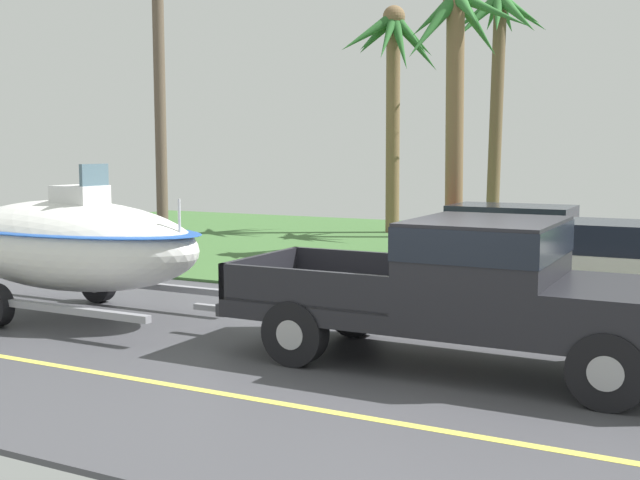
# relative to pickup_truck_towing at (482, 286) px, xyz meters

# --- Properties ---
(ground) EXTENTS (36.00, 22.00, 0.11)m
(ground) POSITION_rel_pickup_truck_towing_xyz_m (-0.45, 7.96, -1.02)
(ground) COLOR #424247
(pickup_truck_towing) EXTENTS (5.68, 2.02, 1.79)m
(pickup_truck_towing) POSITION_rel_pickup_truck_towing_xyz_m (0.00, 0.00, 0.00)
(pickup_truck_towing) COLOR black
(pickup_truck_towing) RESTS_ON ground
(boat_on_trailer) EXTENTS (5.91, 2.41, 2.39)m
(boat_on_trailer) POSITION_rel_pickup_truck_towing_xyz_m (-6.53, -0.00, 0.14)
(boat_on_trailer) COLOR gray
(boat_on_trailer) RESTS_ON ground
(parked_sedan_near) EXTENTS (4.64, 1.84, 1.38)m
(parked_sedan_near) POSITION_rel_pickup_truck_towing_xyz_m (-1.51, 8.32, -0.33)
(parked_sedan_near) COLOR #B21E19
(parked_sedan_near) RESTS_ON ground
(parked_sedan_far) EXTENTS (4.32, 1.83, 1.38)m
(parked_sedan_far) POSITION_rel_pickup_truck_towing_xyz_m (0.74, 5.07, -0.33)
(parked_sedan_far) COLOR beige
(parked_sedan_far) RESTS_ON ground
(palm_tree_near_left) EXTENTS (2.99, 2.93, 6.59)m
(palm_tree_near_left) POSITION_rel_pickup_truck_towing_xyz_m (-3.42, 9.60, 3.64)
(palm_tree_near_left) COLOR brown
(palm_tree_near_left) RESTS_ON ground
(palm_tree_near_right) EXTENTS (2.97, 3.44, 6.90)m
(palm_tree_near_right) POSITION_rel_pickup_truck_towing_xyz_m (-6.69, 13.62, 4.17)
(palm_tree_near_right) COLOR brown
(palm_tree_near_right) RESTS_ON ground
(palm_tree_mid) EXTENTS (3.15, 2.99, 7.22)m
(palm_tree_mid) POSITION_rel_pickup_truck_towing_xyz_m (-3.58, 13.82, 4.54)
(palm_tree_mid) COLOR brown
(palm_tree_mid) RESTS_ON ground
(utility_pole) EXTENTS (0.24, 1.80, 8.47)m
(utility_pole) POSITION_rel_pickup_truck_towing_xyz_m (-8.14, 4.31, 3.38)
(utility_pole) COLOR brown
(utility_pole) RESTS_ON ground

